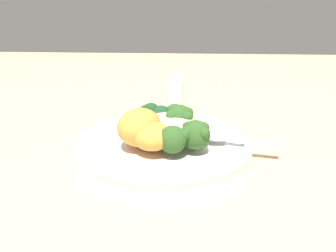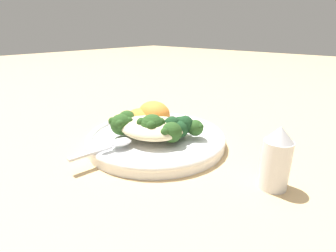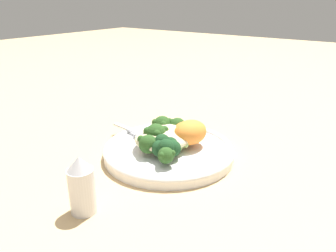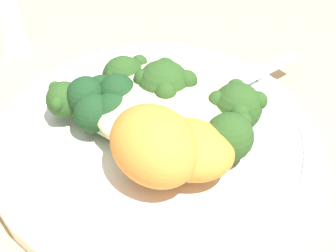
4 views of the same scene
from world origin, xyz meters
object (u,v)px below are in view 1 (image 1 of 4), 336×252
at_px(broccoli_stalk_1, 187,135).
at_px(sweet_potato_chunk_2, 151,135).
at_px(plate, 164,142).
at_px(broccoli_stalk_0, 164,138).
at_px(broccoli_stalk_3, 173,118).
at_px(kale_tuft, 154,116).
at_px(sweet_potato_chunk_1, 137,134).
at_px(spoon, 224,138).
at_px(broccoli_stalk_2, 176,121).
at_px(salt_shaker, 175,91).
at_px(broccoli_stalk_4, 146,118).
at_px(sweet_potato_chunk_0, 139,126).
at_px(quinoa_mound, 170,126).

xyz_separation_m(broccoli_stalk_1, sweet_potato_chunk_2, (0.01, -0.04, 0.00)).
bearing_deg(plate, sweet_potato_chunk_2, -11.61).
relative_size(broccoli_stalk_0, sweet_potato_chunk_2, 1.38).
distance_m(broccoli_stalk_3, kale_tuft, 0.03).
xyz_separation_m(broccoli_stalk_3, sweet_potato_chunk_1, (0.08, -0.04, 0.00)).
relative_size(sweet_potato_chunk_1, spoon, 0.45).
height_order(broccoli_stalk_1, broccoli_stalk_2, broccoli_stalk_2).
relative_size(broccoli_stalk_3, sweet_potato_chunk_2, 1.41).
height_order(kale_tuft, salt_shaker, salt_shaker).
xyz_separation_m(plate, broccoli_stalk_4, (-0.04, -0.03, 0.02)).
bearing_deg(sweet_potato_chunk_2, broccoli_stalk_1, 100.73).
xyz_separation_m(broccoli_stalk_1, salt_shaker, (-0.25, -0.04, 0.00)).
xyz_separation_m(broccoli_stalk_4, salt_shaker, (-0.17, 0.03, 0.01)).
bearing_deg(sweet_potato_chunk_0, broccoli_stalk_3, 152.21).
bearing_deg(broccoli_stalk_2, plate, 175.62).
relative_size(broccoli_stalk_1, sweet_potato_chunk_1, 2.09).
height_order(broccoli_stalk_4, sweet_potato_chunk_0, sweet_potato_chunk_0).
bearing_deg(broccoli_stalk_3, plate, -161.01).
bearing_deg(broccoli_stalk_4, sweet_potato_chunk_0, 175.21).
distance_m(broccoli_stalk_3, broccoli_stalk_4, 0.04).
bearing_deg(sweet_potato_chunk_0, sweet_potato_chunk_2, 53.03).
bearing_deg(spoon, broccoli_stalk_1, -142.45).
bearing_deg(broccoli_stalk_1, sweet_potato_chunk_2, -149.21).
relative_size(broccoli_stalk_2, broccoli_stalk_3, 0.96).
height_order(quinoa_mound, kale_tuft, kale_tuft).
relative_size(plate, salt_shaker, 2.85).
bearing_deg(broccoli_stalk_2, sweet_potato_chunk_0, -167.41).
relative_size(broccoli_stalk_4, salt_shaker, 1.35).
distance_m(broccoli_stalk_2, kale_tuft, 0.05).
distance_m(broccoli_stalk_0, broccoli_stalk_2, 0.05).
bearing_deg(salt_shaker, broccoli_stalk_4, -9.68).
distance_m(broccoli_stalk_4, sweet_potato_chunk_0, 0.07).
height_order(sweet_potato_chunk_0, kale_tuft, sweet_potato_chunk_0).
bearing_deg(kale_tuft, sweet_potato_chunk_1, -6.78).
bearing_deg(broccoli_stalk_2, quinoa_mound, -168.56).
bearing_deg(broccoli_stalk_4, salt_shaker, -19.57).
distance_m(broccoli_stalk_2, spoon, 0.07).
height_order(quinoa_mound, sweet_potato_chunk_2, sweet_potato_chunk_2).
bearing_deg(sweet_potato_chunk_1, kale_tuft, 173.22).
height_order(broccoli_stalk_0, broccoli_stalk_4, broccoli_stalk_0).
distance_m(broccoli_stalk_1, broccoli_stalk_2, 0.05).
xyz_separation_m(broccoli_stalk_0, sweet_potato_chunk_1, (-0.00, -0.04, 0.00)).
distance_m(plate, broccoli_stalk_0, 0.05).
relative_size(broccoli_stalk_0, broccoli_stalk_1, 0.86).
bearing_deg(quinoa_mound, broccoli_stalk_2, 130.32).
distance_m(broccoli_stalk_1, sweet_potato_chunk_1, 0.06).
height_order(broccoli_stalk_1, salt_shaker, salt_shaker).
height_order(broccoli_stalk_2, sweet_potato_chunk_0, sweet_potato_chunk_0).
xyz_separation_m(broccoli_stalk_1, broccoli_stalk_3, (-0.07, -0.03, -0.00)).
bearing_deg(plate, spoon, 84.15).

